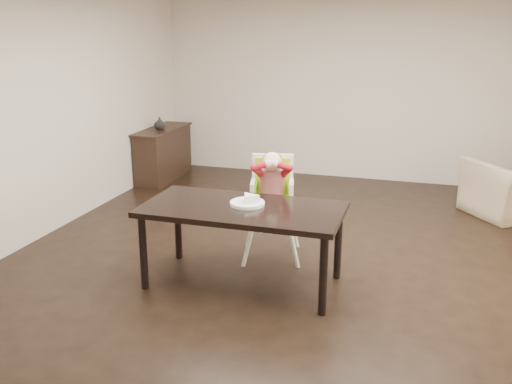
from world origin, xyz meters
TOP-DOWN VIEW (x-y plane):
  - ground at (0.00, 0.00)m, footprint 7.00×7.00m
  - room_walls at (0.00, 0.00)m, footprint 6.02×7.02m
  - dining_table at (-0.45, -0.57)m, footprint 1.80×0.90m
  - high_chair at (-0.37, 0.14)m, footprint 0.56×0.56m
  - plate at (-0.42, -0.50)m, footprint 0.41×0.41m
  - sideboard at (-2.78, 2.55)m, footprint 0.44×1.26m
  - vase at (-2.78, 2.49)m, footprint 0.21×0.21m

SIDE VIEW (x-z plane):
  - ground at x=0.00m, z-range 0.00..0.00m
  - sideboard at x=-2.78m, z-range 0.00..0.79m
  - dining_table at x=-0.45m, z-range 0.30..1.05m
  - plate at x=-0.42m, z-range 0.74..0.83m
  - high_chair at x=-0.37m, z-range 0.23..1.34m
  - vase at x=-2.78m, z-range 0.79..0.96m
  - room_walls at x=0.00m, z-range 0.50..3.21m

